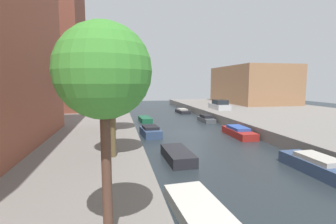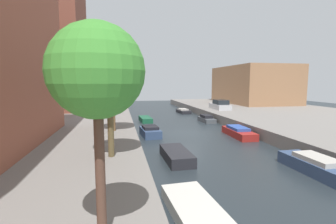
# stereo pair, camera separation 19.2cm
# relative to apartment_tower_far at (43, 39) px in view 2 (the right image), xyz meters

# --- Properties ---
(ground_plane) EXTENTS (84.00, 84.00, 0.00)m
(ground_plane) POSITION_rel_apartment_tower_far_xyz_m (16.00, -14.41, -10.44)
(ground_plane) COLOR #232B30
(quay_left) EXTENTS (20.00, 64.00, 1.00)m
(quay_left) POSITION_rel_apartment_tower_far_xyz_m (1.00, -14.41, -9.94)
(quay_left) COLOR gray
(quay_left) RESTS_ON ground_plane
(quay_right) EXTENTS (20.00, 64.00, 1.00)m
(quay_right) POSITION_rel_apartment_tower_far_xyz_m (31.00, -14.41, -9.94)
(quay_right) COLOR gray
(quay_right) RESTS_ON ground_plane
(apartment_tower_far) EXTENTS (10.00, 10.23, 18.88)m
(apartment_tower_far) POSITION_rel_apartment_tower_far_xyz_m (0.00, 0.00, 0.00)
(apartment_tower_far) COLOR brown
(apartment_tower_far) RESTS_ON quay_left
(low_block_right) EXTENTS (10.00, 15.48, 6.67)m
(low_block_right) POSITION_rel_apartment_tower_far_xyz_m (34.00, 5.53, -6.11)
(low_block_right) COLOR #9E704C
(low_block_right) RESTS_ON quay_right
(street_tree_0) EXTENTS (2.12, 2.12, 5.03)m
(street_tree_0) POSITION_rel_apartment_tower_far_xyz_m (9.32, -30.65, -5.51)
(street_tree_0) COLOR brown
(street_tree_0) RESTS_ON quay_left
(street_tree_1) EXTENTS (2.92, 2.92, 5.64)m
(street_tree_1) POSITION_rel_apartment_tower_far_xyz_m (9.32, -23.81, -5.29)
(street_tree_1) COLOR brown
(street_tree_1) RESTS_ON quay_left
(street_tree_2) EXTENTS (3.08, 3.08, 5.75)m
(street_tree_2) POSITION_rel_apartment_tower_far_xyz_m (9.32, -17.03, -5.25)
(street_tree_2) COLOR brown
(street_tree_2) RESTS_ON quay_left
(parked_car) EXTENTS (1.98, 4.43, 1.34)m
(parked_car) POSITION_rel_apartment_tower_far_xyz_m (23.66, -3.81, -8.88)
(parked_car) COLOR #B7B7BC
(parked_car) RESTS_ON quay_right
(moored_boat_left_1) EXTENTS (1.84, 4.45, 0.51)m
(moored_boat_left_1) POSITION_rel_apartment_tower_far_xyz_m (12.32, -28.76, -10.19)
(moored_boat_left_1) COLOR beige
(moored_boat_left_1) RESTS_ON ground_plane
(moored_boat_left_2) EXTENTS (1.52, 3.55, 0.63)m
(moored_boat_left_2) POSITION_rel_apartment_tower_far_xyz_m (13.11, -22.07, -10.13)
(moored_boat_left_2) COLOR #232328
(moored_boat_left_2) RESTS_ON ground_plane
(moored_boat_left_3) EXTENTS (1.69, 3.22, 0.92)m
(moored_boat_left_3) POSITION_rel_apartment_tower_far_xyz_m (12.38, -14.94, -10.04)
(moored_boat_left_3) COLOR #33476B
(moored_boat_left_3) RESTS_ON ground_plane
(moored_boat_left_4) EXTENTS (1.45, 3.47, 0.55)m
(moored_boat_left_4) POSITION_rel_apartment_tower_far_xyz_m (12.82, -6.65, -10.17)
(moored_boat_left_4) COLOR #195638
(moored_boat_left_4) RESTS_ON ground_plane
(moored_boat_right_1) EXTENTS (1.51, 4.14, 0.92)m
(moored_boat_right_1) POSITION_rel_apartment_tower_far_xyz_m (19.77, -25.52, -10.04)
(moored_boat_right_1) COLOR #33476B
(moored_boat_right_1) RESTS_ON ground_plane
(moored_boat_right_2) EXTENTS (1.59, 4.37, 0.85)m
(moored_boat_right_2) POSITION_rel_apartment_tower_far_xyz_m (20.03, -16.55, -10.07)
(moored_boat_right_2) COLOR maroon
(moored_boat_right_2) RESTS_ON ground_plane
(moored_boat_right_3) EXTENTS (1.31, 3.13, 0.84)m
(moored_boat_right_3) POSITION_rel_apartment_tower_far_xyz_m (20.03, -8.39, -10.09)
(moored_boat_right_3) COLOR #4C5156
(moored_boat_right_3) RESTS_ON ground_plane
(moored_boat_right_4) EXTENTS (1.70, 3.49, 0.66)m
(moored_boat_right_4) POSITION_rel_apartment_tower_far_xyz_m (19.51, 0.66, -10.16)
(moored_boat_right_4) COLOR #232328
(moored_boat_right_4) RESTS_ON ground_plane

